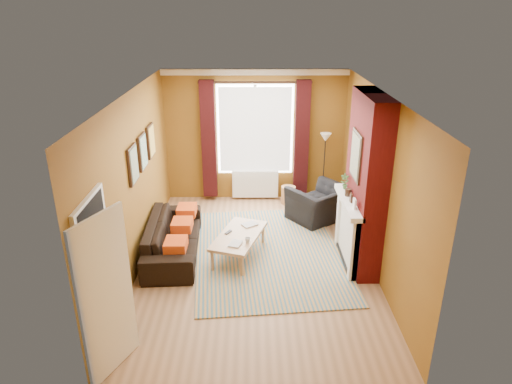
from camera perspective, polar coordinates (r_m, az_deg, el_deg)
ground at (r=7.76m, az=0.01°, el=-8.59°), size 5.50×5.50×0.00m
room_walls at (r=7.44m, az=4.83°, el=1.73°), size 3.82×5.54×2.83m
striped_rug at (r=7.99m, az=1.55°, el=-7.53°), size 2.77×3.63×0.02m
sofa at (r=7.97m, az=-10.31°, el=-5.52°), size 0.94×2.16×0.62m
armchair at (r=9.11m, az=7.86°, el=-1.45°), size 1.41×1.38×0.69m
coffee_table at (r=7.71m, az=-2.15°, el=-5.63°), size 0.99×1.39×0.42m
wicker_stool at (r=9.85m, az=4.06°, el=-0.38°), size 0.34×0.34×0.38m
floor_lamp at (r=9.58m, az=8.62°, el=5.37°), size 0.24×0.24×1.56m
book_a at (r=7.42m, az=-3.27°, el=-6.36°), size 0.25×0.29×0.02m
book_b at (r=8.07m, az=-1.17°, el=-3.82°), size 0.32×0.30×0.02m
mug at (r=7.42m, az=-1.05°, el=-6.05°), size 0.13×0.13×0.09m
tv_remote at (r=7.75m, az=-3.48°, el=-5.04°), size 0.12×0.16×0.02m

